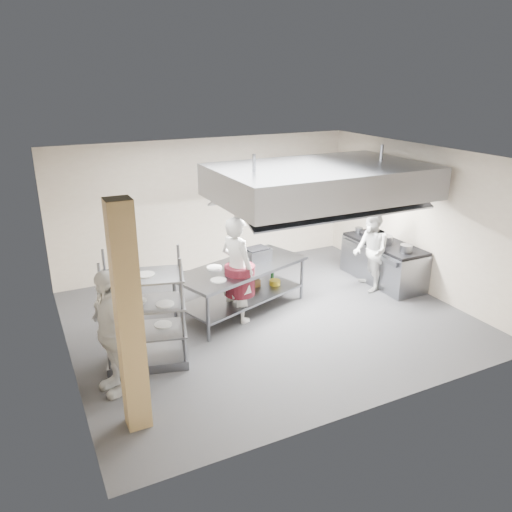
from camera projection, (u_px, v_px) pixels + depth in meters
name	position (u px, v px, depth m)	size (l,w,h in m)	color
floor	(268.00, 318.00, 9.32)	(7.00, 7.00, 0.00)	#2C2C2E
ceiling	(270.00, 157.00, 8.30)	(7.00, 7.00, 0.00)	silver
wall_back	(208.00, 205.00, 11.34)	(7.00, 7.00, 0.00)	#C1AF99
wall_left	(59.00, 275.00, 7.36)	(6.00, 6.00, 0.00)	#C1AF99
wall_right	(420.00, 219.00, 10.27)	(6.00, 6.00, 0.00)	#C1AF99
column	(129.00, 320.00, 6.01)	(0.30, 0.30, 3.00)	tan
exhaust_hood	(321.00, 181.00, 9.38)	(4.00, 2.50, 0.60)	gray
hood_strip_a	(279.00, 203.00, 9.12)	(1.60, 0.12, 0.04)	white
hood_strip_b	(358.00, 193.00, 9.87)	(1.60, 0.12, 0.04)	white
wall_shelf	(281.00, 198.00, 11.96)	(1.50, 0.28, 0.04)	gray
island	(242.00, 289.00, 9.50)	(2.61, 1.09, 0.91)	gray
island_worktop	(241.00, 268.00, 9.35)	(2.61, 1.09, 0.06)	gray
island_undershelf	(242.00, 296.00, 9.55)	(2.40, 0.98, 0.04)	gray
pass_rack	(145.00, 310.00, 7.58)	(1.22, 0.71, 1.83)	slate
cooking_range	(383.00, 263.00, 10.88)	(0.80, 2.00, 0.84)	gray
range_top	(385.00, 244.00, 10.73)	(0.78, 1.96, 0.06)	black
chef_head	(237.00, 269.00, 8.97)	(0.72, 0.47, 1.98)	silver
chef_line	(371.00, 251.00, 10.31)	(0.83, 0.65, 1.71)	silver
chef_plating	(111.00, 332.00, 6.91)	(1.09, 0.45, 1.85)	white
griddle	(257.00, 255.00, 9.59)	(0.48, 0.37, 0.23)	slate
wicker_basket	(251.00, 283.00, 9.91)	(0.33, 0.22, 0.14)	brown
stockpot	(386.00, 240.00, 10.54)	(0.28, 0.28, 0.19)	gray
plate_stack	(146.00, 329.00, 7.69)	(0.28, 0.28, 0.05)	white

